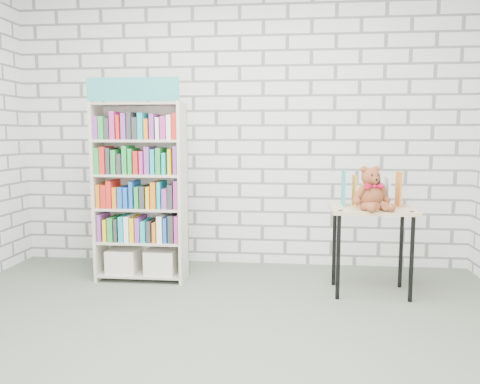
# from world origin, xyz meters

# --- Properties ---
(ground) EXTENTS (4.50, 4.50, 0.00)m
(ground) POSITION_xyz_m (0.00, 0.00, 0.00)
(ground) COLOR #535C4E
(ground) RESTS_ON ground
(room_shell) EXTENTS (4.52, 4.02, 2.81)m
(room_shell) POSITION_xyz_m (0.00, 0.00, 1.78)
(room_shell) COLOR silver
(room_shell) RESTS_ON ground
(bookshelf) EXTENTS (0.80, 0.31, 1.78)m
(bookshelf) POSITION_xyz_m (-0.82, 1.36, 0.82)
(bookshelf) COLOR beige
(bookshelf) RESTS_ON ground
(display_table) EXTENTS (0.67, 0.47, 0.72)m
(display_table) POSITION_xyz_m (1.17, 1.17, 0.62)
(display_table) COLOR tan
(display_table) RESTS_ON ground
(table_books) EXTENTS (0.47, 0.21, 0.28)m
(table_books) POSITION_xyz_m (1.17, 1.28, 0.86)
(table_books) COLOR teal
(table_books) RESTS_ON display_table
(teddy_bear) EXTENTS (0.32, 0.31, 0.35)m
(teddy_bear) POSITION_xyz_m (1.14, 1.07, 0.86)
(teddy_bear) COLOR brown
(teddy_bear) RESTS_ON display_table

